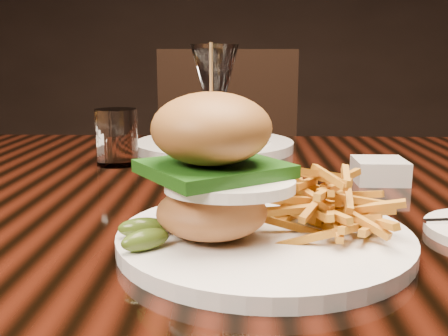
{
  "coord_description": "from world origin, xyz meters",
  "views": [
    {
      "loc": [
        -0.03,
        -0.74,
        0.93
      ],
      "look_at": [
        -0.05,
        -0.18,
        0.81
      ],
      "focal_mm": 42.0,
      "sensor_mm": 36.0,
      "label": 1
    }
  ],
  "objects_px": {
    "dining_table": "(265,233)",
    "chair_far": "(229,180)",
    "far_dish": "(214,141)",
    "wine_glass": "(215,80)",
    "burger_plate": "(257,198)"
  },
  "relations": [
    {
      "from": "wine_glass",
      "to": "chair_far",
      "type": "bearing_deg",
      "value": 89.95
    },
    {
      "from": "wine_glass",
      "to": "far_dish",
      "type": "height_order",
      "value": "wine_glass"
    },
    {
      "from": "dining_table",
      "to": "burger_plate",
      "type": "distance_m",
      "value": 0.29
    },
    {
      "from": "burger_plate",
      "to": "far_dish",
      "type": "bearing_deg",
      "value": 74.88
    },
    {
      "from": "dining_table",
      "to": "chair_far",
      "type": "height_order",
      "value": "chair_far"
    },
    {
      "from": "dining_table",
      "to": "far_dish",
      "type": "distance_m",
      "value": 0.3
    },
    {
      "from": "burger_plate",
      "to": "chair_far",
      "type": "height_order",
      "value": "chair_far"
    },
    {
      "from": "wine_glass",
      "to": "far_dish",
      "type": "distance_m",
      "value": 0.24
    },
    {
      "from": "dining_table",
      "to": "wine_glass",
      "type": "distance_m",
      "value": 0.24
    },
    {
      "from": "burger_plate",
      "to": "far_dish",
      "type": "xyz_separation_m",
      "value": [
        -0.07,
        0.52,
        -0.03
      ]
    },
    {
      "from": "far_dish",
      "to": "chair_far",
      "type": "height_order",
      "value": "chair_far"
    },
    {
      "from": "burger_plate",
      "to": "far_dish",
      "type": "distance_m",
      "value": 0.53
    },
    {
      "from": "chair_far",
      "to": "far_dish",
      "type": "bearing_deg",
      "value": -95.85
    },
    {
      "from": "dining_table",
      "to": "wine_glass",
      "type": "bearing_deg",
      "value": 141.73
    },
    {
      "from": "dining_table",
      "to": "far_dish",
      "type": "relative_size",
      "value": 5.2
    }
  ]
}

